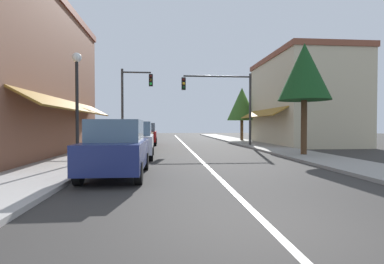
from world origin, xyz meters
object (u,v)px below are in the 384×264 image
Objects in this scene: tree_right_far at (242,104)px; traffic_signal_mast_arm at (226,96)px; tree_right_near at (304,72)px; parked_car_far_left at (146,134)px; traffic_signal_left_corner at (132,96)px; parked_car_third_left at (139,136)px; parked_car_nearest_left at (117,149)px; street_lamp_left_near at (77,89)px; parked_car_second_left at (135,140)px.

traffic_signal_mast_arm is at bearing -112.72° from tree_right_far.
traffic_signal_mast_arm is 0.95× the size of tree_right_near.
parked_car_far_left is at bearing -151.20° from tree_right_far.
traffic_signal_left_corner is at bearing -146.46° from tree_right_far.
traffic_signal_left_corner reaches higher than parked_car_third_left.
parked_car_nearest_left is 10.09m from parked_car_third_left.
parked_car_nearest_left is 0.77× the size of tree_right_far.
parked_car_nearest_left is 3.66m from street_lamp_left_near.
street_lamp_left_near is at bearing -127.08° from traffic_signal_mast_arm.
parked_car_second_left is 8.76m from traffic_signal_left_corner.
traffic_signal_left_corner is 1.34× the size of street_lamp_left_near.
traffic_signal_mast_arm is 7.91m from tree_right_near.
tree_right_far is at bearing 57.24° from parked_car_second_left.
traffic_signal_mast_arm is (6.06, 12.82, 2.89)m from parked_car_nearest_left.
tree_right_far reaches higher than parked_car_nearest_left.
tree_right_far is (3.15, 7.53, -0.06)m from traffic_signal_mast_arm.
parked_car_third_left is at bearing -91.68° from parked_car_far_left.
parked_car_second_left is at bearing 179.59° from tree_right_near.
street_lamp_left_near is (-1.80, -12.89, 2.10)m from parked_car_far_left.
parked_car_nearest_left is at bearing -90.32° from parked_car_third_left.
parked_car_far_left is 0.94× the size of street_lamp_left_near.
tree_right_far is (9.35, 10.26, 2.83)m from parked_car_third_left.
traffic_signal_mast_arm is 8.16m from tree_right_far.
parked_car_third_left is at bearing -156.20° from traffic_signal_mast_arm.
tree_right_near reaches higher than street_lamp_left_near.
tree_right_near is 1.08× the size of tree_right_far.
traffic_signal_left_corner reaches higher than parked_car_second_left.
tree_right_far is (11.05, 17.98, 0.74)m from street_lamp_left_near.
street_lamp_left_near is (-1.84, 2.37, 2.10)m from parked_car_nearest_left.
traffic_signal_left_corner is (-7.02, 0.79, 0.00)m from traffic_signal_mast_arm.
street_lamp_left_near is at bearing -123.22° from parked_car_second_left.
traffic_signal_mast_arm reaches higher than parked_car_nearest_left.
traffic_signal_left_corner is 12.62m from tree_right_near.
parked_car_third_left is 0.95× the size of street_lamp_left_near.
parked_car_nearest_left is 0.70× the size of traffic_signal_left_corner.
tree_right_far is at bearing 67.28° from traffic_signal_mast_arm.
parked_car_nearest_left is 0.94× the size of street_lamp_left_near.
traffic_signal_left_corner is at bearing 85.49° from street_lamp_left_near.
street_lamp_left_near is at bearing 128.14° from parked_car_nearest_left.
parked_car_second_left is at bearing -83.03° from traffic_signal_left_corner.
parked_car_second_left is 1.00× the size of parked_car_third_left.
traffic_signal_mast_arm reaches higher than parked_car_far_left.
parked_car_nearest_left is 22.52m from tree_right_far.
traffic_signal_mast_arm is 0.94× the size of traffic_signal_left_corner.
traffic_signal_left_corner is at bearing 94.27° from parked_car_nearest_left.
traffic_signal_left_corner is (-0.91, -1.65, 2.90)m from parked_car_far_left.
parked_car_nearest_left is 1.00× the size of parked_car_far_left.
parked_car_nearest_left is 0.99× the size of parked_car_second_left.
street_lamp_left_near is 10.90m from tree_right_near.
parked_car_second_left is at bearing -121.50° from tree_right_far.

